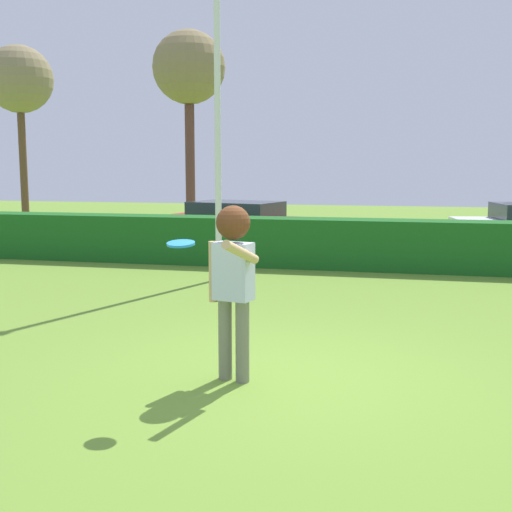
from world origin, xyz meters
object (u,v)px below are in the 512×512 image
object	(u,v)px
person	(233,270)
lamppost	(217,73)
frisbee	(181,244)
birch_tree	(19,81)
oak_tree	(189,70)
parked_car_red	(236,223)

from	to	relation	value
person	lamppost	world-z (taller)	lamppost
frisbee	birch_tree	world-z (taller)	birch_tree
frisbee	lamppost	bearing A→B (deg)	103.50
person	lamppost	bearing A→B (deg)	107.78
frisbee	oak_tree	bearing A→B (deg)	108.54
frisbee	parked_car_red	bearing A→B (deg)	102.34
person	parked_car_red	distance (m)	10.65
lamppost	birch_tree	distance (m)	15.28
frisbee	lamppost	xyz separation A→B (m)	(-1.54, 6.42, 2.39)
frisbee	oak_tree	distance (m)	17.49
lamppost	parked_car_red	distance (m)	5.68
person	oak_tree	world-z (taller)	oak_tree
parked_car_red	birch_tree	bearing A→B (deg)	149.20
lamppost	oak_tree	bearing A→B (deg)	111.71
lamppost	oak_tree	xyz separation A→B (m)	(-3.88, 9.74, 1.53)
frisbee	person	bearing A→B (deg)	69.39
person	birch_tree	distance (m)	21.09
person	frisbee	size ratio (longest dim) A/B	7.08
birch_tree	oak_tree	bearing A→B (deg)	-6.94
frisbee	oak_tree	xyz separation A→B (m)	(-5.42, 16.16, 3.91)
person	parked_car_red	xyz separation A→B (m)	(-2.69, 10.29, -0.46)
lamppost	oak_tree	distance (m)	10.59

